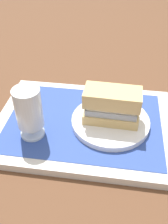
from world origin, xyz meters
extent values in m
plane|color=brown|center=(0.00, 0.00, 0.00)|extent=(3.00, 3.00, 0.00)
cube|color=silver|center=(0.00, 0.00, 0.01)|extent=(0.44, 0.32, 0.02)
cube|color=#2D4793|center=(0.00, 0.00, 0.02)|extent=(0.38, 0.27, 0.00)
cylinder|color=white|center=(-0.07, 0.00, 0.03)|extent=(0.19, 0.19, 0.01)
cube|color=tan|center=(-0.07, 0.00, 0.05)|extent=(0.13, 0.07, 0.02)
cube|color=#9EA3A8|center=(-0.07, 0.00, 0.07)|extent=(0.12, 0.06, 0.02)
cube|color=silver|center=(-0.07, 0.00, 0.08)|extent=(0.11, 0.05, 0.01)
sphere|color=#47932D|center=(-0.01, 0.00, 0.09)|extent=(0.04, 0.04, 0.04)
cube|color=tan|center=(-0.07, 0.00, 0.10)|extent=(0.13, 0.07, 0.04)
cylinder|color=silver|center=(0.11, 0.06, 0.02)|extent=(0.06, 0.06, 0.01)
cylinder|color=silver|center=(0.11, 0.06, 0.04)|extent=(0.01, 0.01, 0.02)
cylinder|color=silver|center=(0.11, 0.06, 0.10)|extent=(0.06, 0.06, 0.09)
cylinder|color=gold|center=(0.11, 0.06, 0.08)|extent=(0.06, 0.06, 0.06)
cylinder|color=white|center=(0.11, 0.06, 0.11)|extent=(0.05, 0.05, 0.01)
camera|label=1|loc=(-0.07, 0.47, 0.45)|focal=41.14mm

